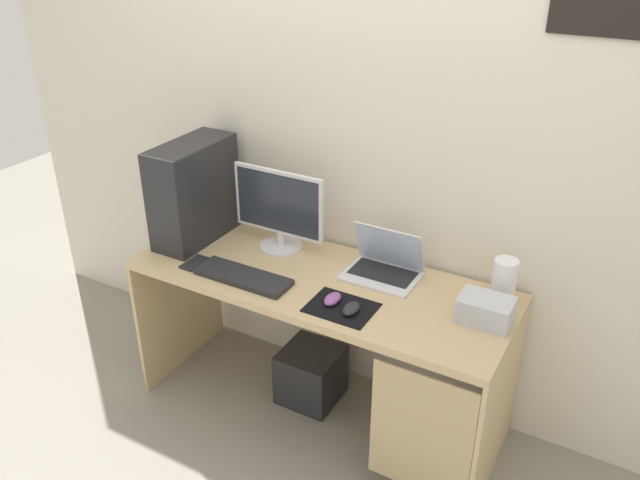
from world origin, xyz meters
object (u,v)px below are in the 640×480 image
at_px(laptop, 384,266).
at_px(subwoofer, 311,374).
at_px(pc_tower, 194,192).
at_px(keyboard, 243,277).
at_px(projector, 485,310).
at_px(mouse_right, 351,309).
at_px(speaker, 504,282).
at_px(cell_phone, 194,263).
at_px(monitor, 279,210).
at_px(mouse_left, 332,299).

xyz_separation_m(laptop, subwoofer, (-0.31, -0.09, -0.64)).
distance_m(pc_tower, keyboard, 0.51).
height_order(projector, mouse_right, projector).
relative_size(keyboard, subwoofer, 1.57).
relative_size(laptop, subwoofer, 1.16).
distance_m(pc_tower, subwoofer, 1.02).
bearing_deg(subwoofer, keyboard, -129.36).
relative_size(speaker, projector, 0.95).
height_order(mouse_right, subwoofer, mouse_right).
relative_size(projector, mouse_right, 2.08).
bearing_deg(laptop, keyboard, -146.84).
relative_size(pc_tower, projector, 2.32).
xyz_separation_m(speaker, subwoofer, (-0.80, -0.13, -0.69)).
xyz_separation_m(keyboard, subwoofer, (0.19, 0.23, -0.61)).
bearing_deg(subwoofer, projector, -2.49).
distance_m(projector, cell_phone, 1.25).
distance_m(cell_phone, subwoofer, 0.79).
bearing_deg(projector, monitor, 173.51).
bearing_deg(pc_tower, cell_phone, -54.83).
height_order(speaker, projector, speaker).
relative_size(keyboard, mouse_right, 4.38).
bearing_deg(monitor, speaker, 2.75).
bearing_deg(keyboard, pc_tower, 152.71).
bearing_deg(pc_tower, monitor, 13.87).
bearing_deg(pc_tower, projector, -0.59).
height_order(laptop, mouse_left, laptop).
height_order(pc_tower, mouse_right, pc_tower).
bearing_deg(monitor, cell_phone, -128.75).
xyz_separation_m(pc_tower, laptop, (0.91, 0.11, -0.19)).
xyz_separation_m(monitor, laptop, (0.51, 0.02, -0.15)).
distance_m(laptop, mouse_left, 0.32).
xyz_separation_m(pc_tower, speaker, (1.40, 0.15, -0.14)).
relative_size(mouse_left, subwoofer, 0.36).
bearing_deg(keyboard, projector, 11.51).
relative_size(pc_tower, monitor, 1.04).
bearing_deg(cell_phone, keyboard, -0.23).
relative_size(pc_tower, laptop, 1.50).
bearing_deg(mouse_right, mouse_left, 165.26).
bearing_deg(subwoofer, speaker, 8.96).
xyz_separation_m(mouse_left, subwoofer, (-0.22, 0.21, -0.62)).
relative_size(laptop, cell_phone, 2.38).
bearing_deg(monitor, pc_tower, -166.13).
relative_size(mouse_left, cell_phone, 0.74).
distance_m(pc_tower, mouse_left, 0.87).
height_order(cell_phone, subwoofer, cell_phone).
bearing_deg(subwoofer, monitor, 159.08).
bearing_deg(projector, mouse_right, -156.25).
relative_size(monitor, keyboard, 1.06).
bearing_deg(laptop, mouse_right, -87.74).
height_order(speaker, keyboard, speaker).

